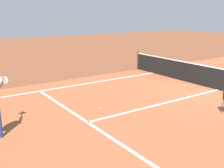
# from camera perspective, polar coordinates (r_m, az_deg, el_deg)

# --- Properties ---
(ground_plane) EXTENTS (60.00, 60.00, 0.00)m
(ground_plane) POSITION_cam_1_polar(r_m,az_deg,el_deg) (12.63, 21.11, -1.14)
(ground_plane) COLOR brown
(court_surface_inbounds) EXTENTS (10.62, 24.40, 0.00)m
(court_surface_inbounds) POSITION_cam_1_polar(r_m,az_deg,el_deg) (12.63, 21.11, -1.14)
(court_surface_inbounds) COLOR #9E5433
(court_surface_inbounds) RESTS_ON ground_plane
(line_sideline_left) EXTENTS (0.10, 11.89, 0.01)m
(line_sideline_left) POSITION_cam_1_polar(r_m,az_deg,el_deg) (12.14, -12.75, -1.10)
(line_sideline_left) COLOR white
(line_sideline_left) RESTS_ON ground_plane
(line_service_near) EXTENTS (8.22, 0.10, 0.01)m
(line_service_near) POSITION_cam_1_polar(r_m,az_deg,el_deg) (8.41, -5.12, -7.93)
(line_service_near) COLOR white
(line_service_near) RESTS_ON ground_plane
(line_center_service) EXTENTS (0.10, 6.40, 0.01)m
(line_center_service) POSITION_cam_1_polar(r_m,az_deg,el_deg) (10.24, 10.73, -3.94)
(line_center_service) COLOR white
(line_center_service) RESTS_ON ground_plane
(net) EXTENTS (10.91, 0.09, 1.07)m
(net) POSITION_cam_1_polar(r_m,az_deg,el_deg) (12.51, 21.32, 1.03)
(net) COLOR #33383D
(net) RESTS_ON ground_plane
(tennis_ball_near_net) EXTENTS (0.07, 0.07, 0.07)m
(tennis_ball_near_net) POSITION_cam_1_polar(r_m,az_deg,el_deg) (12.78, 14.97, -0.31)
(tennis_ball_near_net) COLOR #CCE033
(tennis_ball_near_net) RESTS_ON ground_plane
(tennis_ball_mid_court) EXTENTS (0.07, 0.07, 0.07)m
(tennis_ball_mid_court) POSITION_cam_1_polar(r_m,az_deg,el_deg) (9.44, -2.49, -5.14)
(tennis_ball_mid_court) COLOR #CCE033
(tennis_ball_mid_court) RESTS_ON ground_plane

